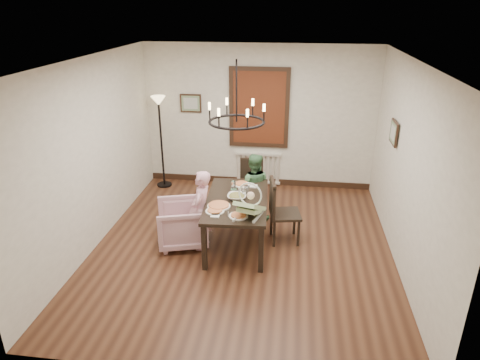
% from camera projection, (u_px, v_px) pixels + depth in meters
% --- Properties ---
extents(room_shell, '(4.51, 5.00, 2.81)m').
position_uv_depth(room_shell, '(246.00, 153.00, 6.40)').
color(room_shell, '#57321E').
rests_on(room_shell, ground).
extents(dining_table, '(1.00, 1.66, 0.76)m').
position_uv_depth(dining_table, '(237.00, 204.00, 6.45)').
color(dining_table, black).
rests_on(dining_table, room_shell).
extents(chair_far, '(0.47, 0.47, 0.93)m').
position_uv_depth(chair_far, '(252.00, 186.00, 7.62)').
color(chair_far, black).
rests_on(chair_far, room_shell).
extents(chair_right, '(0.53, 0.53, 1.04)m').
position_uv_depth(chair_right, '(285.00, 211.00, 6.59)').
color(chair_right, black).
rests_on(chair_right, room_shell).
extents(armchair, '(0.94, 0.93, 0.69)m').
position_uv_depth(armchair, '(182.00, 223.00, 6.57)').
color(armchair, '#CA9AAC').
rests_on(armchair, room_shell).
extents(elderly_woman, '(0.28, 0.40, 1.03)m').
position_uv_depth(elderly_woman, '(202.00, 217.00, 6.41)').
color(elderly_woman, '#D596A7').
rests_on(elderly_woman, room_shell).
extents(seated_man, '(0.48, 0.38, 0.99)m').
position_uv_depth(seated_man, '(253.00, 193.00, 7.27)').
color(seated_man, '#47784B').
rests_on(seated_man, room_shell).
extents(baby_bouncer, '(0.49, 0.58, 0.33)m').
position_uv_depth(baby_bouncer, '(250.00, 205.00, 5.87)').
color(baby_bouncer, '#BCDE99').
rests_on(baby_bouncer, dining_table).
extents(salad_bowl, '(0.34, 0.34, 0.08)m').
position_uv_depth(salad_bowl, '(237.00, 196.00, 6.41)').
color(salad_bowl, white).
rests_on(salad_bowl, dining_table).
extents(pizza_platter, '(0.34, 0.34, 0.04)m').
position_uv_depth(pizza_platter, '(219.00, 206.00, 6.17)').
color(pizza_platter, tan).
rests_on(pizza_platter, dining_table).
extents(drinking_glass, '(0.07, 0.07, 0.13)m').
position_uv_depth(drinking_glass, '(244.00, 194.00, 6.43)').
color(drinking_glass, silver).
rests_on(drinking_glass, dining_table).
extents(window_blinds, '(1.00, 0.03, 1.40)m').
position_uv_depth(window_blinds, '(259.00, 108.00, 8.23)').
color(window_blinds, maroon).
rests_on(window_blinds, room_shell).
extents(radiator, '(0.92, 0.12, 0.62)m').
position_uv_depth(radiator, '(258.00, 168.00, 8.74)').
color(radiator, silver).
rests_on(radiator, room_shell).
extents(picture_back, '(0.42, 0.03, 0.36)m').
position_uv_depth(picture_back, '(191.00, 103.00, 8.39)').
color(picture_back, black).
rests_on(picture_back, room_shell).
extents(picture_right, '(0.03, 0.42, 0.36)m').
position_uv_depth(picture_right, '(394.00, 133.00, 6.52)').
color(picture_right, black).
rests_on(picture_right, room_shell).
extents(floor_lamp, '(0.30, 0.30, 1.80)m').
position_uv_depth(floor_lamp, '(161.00, 143.00, 8.46)').
color(floor_lamp, black).
rests_on(floor_lamp, room_shell).
extents(chandelier, '(0.80, 0.80, 0.04)m').
position_uv_depth(chandelier, '(237.00, 122.00, 5.96)').
color(chandelier, black).
rests_on(chandelier, room_shell).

